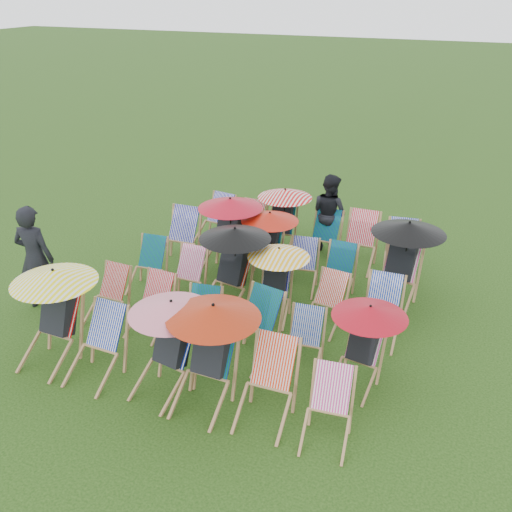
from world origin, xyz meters
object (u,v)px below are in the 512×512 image
at_px(deckchair_0, 52,315).
at_px(deckchair_5, 328,411).
at_px(deckchair_29, 402,250).
at_px(person_rear, 329,213).
at_px(person_left, 35,258).

relative_size(deckchair_0, deckchair_5, 1.66).
distance_m(deckchair_5, deckchair_29, 4.65).
relative_size(deckchair_29, person_rear, 0.60).
distance_m(deckchair_0, deckchair_29, 6.15).
distance_m(deckchair_29, person_left, 6.39).
bearing_deg(person_left, person_rear, -141.30).
xyz_separation_m(deckchair_29, person_rear, (-1.54, 0.50, 0.32)).
bearing_deg(person_rear, person_left, 75.26).
bearing_deg(person_rear, deckchair_0, 92.00).
xyz_separation_m(deckchair_5, deckchair_29, (0.04, 4.65, 0.06)).
xyz_separation_m(deckchair_0, person_rear, (2.53, 5.11, 0.05)).
relative_size(deckchair_0, person_rear, 0.88).
height_order(deckchair_0, person_rear, person_rear).
xyz_separation_m(deckchair_0, person_left, (-1.24, 1.08, 0.16)).
xyz_separation_m(deckchair_5, person_rear, (-1.50, 5.15, 0.37)).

